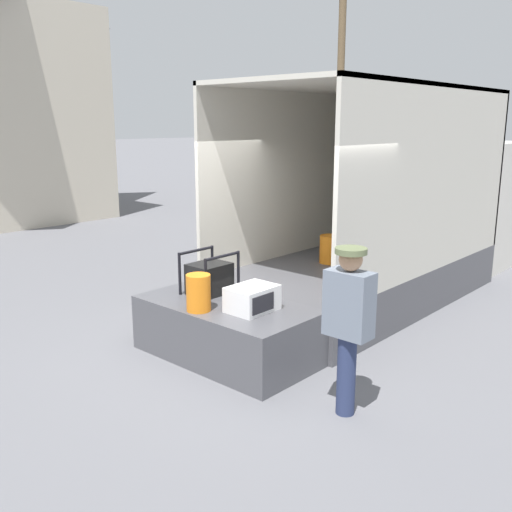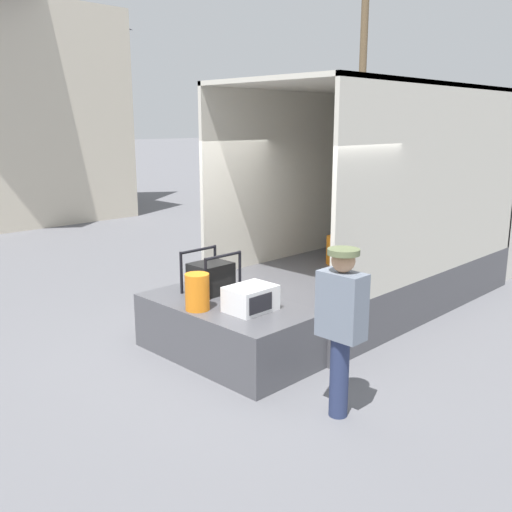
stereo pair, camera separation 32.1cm
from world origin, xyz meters
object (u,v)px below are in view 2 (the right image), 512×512
(box_truck, at_px, (434,223))
(microwave, at_px, (251,299))
(orange_bucket, at_px, (197,292))
(utility_pole, at_px, (362,77))
(worker_person, at_px, (341,316))
(pickup_truck_black, at_px, (503,195))
(portable_generator, at_px, (212,277))

(box_truck, bearing_deg, microwave, -175.27)
(orange_bucket, bearing_deg, utility_pole, 28.90)
(box_truck, bearing_deg, worker_person, -160.64)
(box_truck, height_order, pickup_truck_black, box_truck)
(portable_generator, bearing_deg, microwave, -100.79)
(portable_generator, distance_m, orange_bucket, 0.69)
(pickup_truck_black, bearing_deg, box_truck, -165.86)
(orange_bucket, xyz_separation_m, pickup_truck_black, (13.62, 2.04, -0.27))
(worker_person, bearing_deg, box_truck, 19.36)
(microwave, bearing_deg, portable_generator, 79.21)
(microwave, xyz_separation_m, worker_person, (-0.21, -1.40, 0.19))
(box_truck, height_order, utility_pole, utility_pole)
(microwave, distance_m, orange_bucket, 0.61)
(orange_bucket, bearing_deg, pickup_truck_black, 8.51)
(pickup_truck_black, bearing_deg, worker_person, -163.82)
(orange_bucket, relative_size, pickup_truck_black, 0.09)
(orange_bucket, xyz_separation_m, worker_person, (0.19, -1.86, 0.12))
(orange_bucket, relative_size, worker_person, 0.26)
(microwave, height_order, portable_generator, portable_generator)
(orange_bucket, bearing_deg, box_truck, -0.49)
(box_truck, height_order, portable_generator, box_truck)
(microwave, xyz_separation_m, pickup_truck_black, (13.22, 2.49, -0.21))
(box_truck, relative_size, portable_generator, 12.20)
(portable_generator, bearing_deg, orange_bucket, -144.78)
(pickup_truck_black, bearing_deg, orange_bucket, -171.49)
(orange_bucket, bearing_deg, microwave, -48.91)
(portable_generator, distance_m, pickup_truck_black, 13.17)
(portable_generator, distance_m, worker_person, 2.29)
(worker_person, height_order, utility_pole, utility_pole)
(portable_generator, bearing_deg, pickup_truck_black, 7.17)
(worker_person, relative_size, utility_pole, 0.19)
(box_truck, distance_m, worker_person, 5.47)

